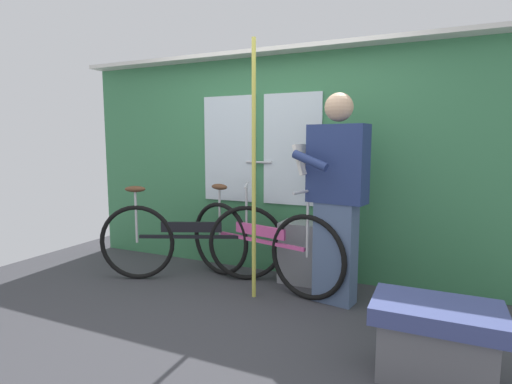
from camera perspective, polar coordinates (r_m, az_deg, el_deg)
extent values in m
cube|color=#38383D|center=(3.32, -4.58, -17.27)|extent=(5.60, 3.98, 0.04)
cube|color=#387A4C|center=(4.11, 3.37, 3.61)|extent=(4.60, 0.08, 2.19)
cube|color=silver|center=(4.29, -3.76, 6.11)|extent=(0.60, 0.02, 1.10)
cube|color=silver|center=(4.00, 5.14, 6.01)|extent=(0.60, 0.02, 1.10)
cylinder|color=#B2B2B7|center=(4.12, 0.42, 4.25)|extent=(0.28, 0.02, 0.02)
cube|color=silver|center=(4.10, 2.96, 19.32)|extent=(4.60, 0.28, 0.04)
torus|color=black|center=(3.95, -1.35, -7.25)|extent=(0.70, 0.33, 0.74)
torus|color=black|center=(4.14, -16.52, -6.87)|extent=(0.70, 0.33, 0.74)
cube|color=black|center=(3.99, -9.13, -6.28)|extent=(0.95, 0.43, 0.03)
cube|color=black|center=(3.97, -9.16, -4.93)|extent=(0.55, 0.26, 0.10)
cylinder|color=#B7B7BC|center=(4.08, -16.65, -3.28)|extent=(0.02, 0.02, 0.53)
ellipsoid|color=brown|center=(4.04, -16.78, 0.40)|extent=(0.22, 0.16, 0.06)
cylinder|color=#B7B7BC|center=(3.88, -1.37, -3.19)|extent=(0.02, 0.02, 0.57)
cylinder|color=#B7B7BC|center=(3.84, -1.38, 0.97)|extent=(0.20, 0.41, 0.02)
torus|color=black|center=(3.50, 7.25, -9.17)|extent=(0.73, 0.23, 0.74)
torus|color=black|center=(4.12, -5.13, -6.61)|extent=(0.73, 0.23, 0.74)
cube|color=#D14C93|center=(3.77, 0.53, -6.95)|extent=(0.96, 0.28, 0.03)
cube|color=#D14C93|center=(3.75, 0.54, -5.50)|extent=(0.56, 0.17, 0.10)
cylinder|color=#B7B7BC|center=(4.06, -5.17, -2.98)|extent=(0.02, 0.02, 0.53)
ellipsoid|color=brown|center=(4.03, -5.22, 0.74)|extent=(0.22, 0.14, 0.06)
cylinder|color=#B7B7BC|center=(3.43, 7.33, -4.59)|extent=(0.02, 0.02, 0.57)
cylinder|color=#B7B7BC|center=(3.38, 7.40, 0.15)|extent=(0.13, 0.43, 0.02)
cube|color=slate|center=(3.47, 11.18, -8.48)|extent=(0.36, 0.24, 0.85)
cube|color=navy|center=(3.34, 11.50, 3.92)|extent=(0.51, 0.28, 0.64)
sphere|color=tan|center=(3.35, 11.70, 11.71)|extent=(0.23, 0.23, 0.23)
cube|color=silver|center=(3.46, 7.25, 4.65)|extent=(0.17, 0.35, 0.26)
cylinder|color=navy|center=(3.21, 7.66, 4.43)|extent=(0.31, 0.12, 0.17)
cylinder|color=navy|center=(3.60, 10.84, 4.67)|extent=(0.31, 0.12, 0.17)
cube|color=gray|center=(3.93, 6.52, -8.50)|extent=(0.41, 0.28, 0.59)
cylinder|color=#C6C14C|center=(3.40, -0.31, 2.86)|extent=(0.04, 0.04, 2.19)
cube|color=#3D477F|center=(2.57, 24.29, -15.33)|extent=(0.70, 0.44, 0.10)
cube|color=slate|center=(2.66, 24.02, -19.82)|extent=(0.60, 0.36, 0.35)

